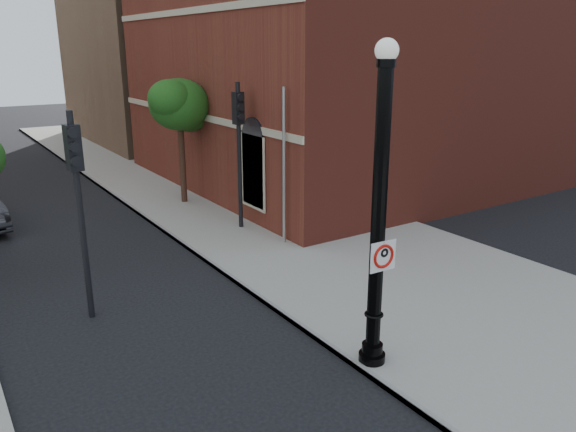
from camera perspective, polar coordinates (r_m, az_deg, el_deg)
ground at (r=10.78m, az=-2.15°, el=-18.18°), size 120.00×120.00×0.00m
sidewalk_right at (r=21.38m, az=-2.37°, el=0.20°), size 8.00×60.00×0.12m
curb_edge at (r=19.74m, az=-12.24°, el=-1.59°), size 0.10×60.00×0.14m
brick_wall_building at (r=29.78m, az=10.62°, el=16.72°), size 22.30×16.30×12.50m
bg_building_tan_b at (r=42.83m, az=-5.01°, el=17.89°), size 22.00×14.00×14.00m
lamppost at (r=10.62m, az=9.14°, el=-1.25°), size 0.54×0.54×6.33m
no_parking_sign at (r=10.68m, az=9.64°, el=-4.02°), size 0.60×0.08×0.59m
traffic_signal_left at (r=13.31m, az=-20.62°, el=3.18°), size 0.34×0.41×4.88m
traffic_signal_right at (r=19.00m, az=-5.01°, el=8.43°), size 0.33×0.42×5.08m
utility_pole at (r=17.53m, az=-0.41°, el=4.77°), size 0.10×0.10×5.03m
street_tree_c at (r=22.67m, az=-10.94°, el=10.92°), size 2.79×2.52×5.02m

